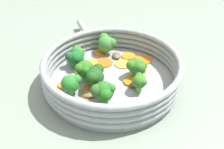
# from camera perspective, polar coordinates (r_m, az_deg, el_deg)

# --- Properties ---
(ground_plane) EXTENTS (4.00, 4.00, 0.00)m
(ground_plane) POSITION_cam_1_polar(r_m,az_deg,el_deg) (0.67, 0.00, -2.13)
(ground_plane) COLOR gray
(skillet) EXTENTS (0.33, 0.33, 0.02)m
(skillet) POSITION_cam_1_polar(r_m,az_deg,el_deg) (0.67, 0.00, -1.59)
(skillet) COLOR #939699
(skillet) RESTS_ON ground_plane
(skillet_rim_wall) EXTENTS (0.34, 0.34, 0.06)m
(skillet_rim_wall) POSITION_cam_1_polar(r_m,az_deg,el_deg) (0.64, 0.00, 1.21)
(skillet_rim_wall) COLOR #909999
(skillet_rim_wall) RESTS_ON skillet
(skillet_handle) EXTENTS (0.13, 0.14, 0.02)m
(skillet_handle) POSITION_cam_1_polar(r_m,az_deg,el_deg) (0.86, -5.68, 9.08)
(skillet_handle) COLOR #999B9E
(skillet_handle) RESTS_ON skillet
(skillet_rivet_left) EXTENTS (0.01, 0.01, 0.01)m
(skillet_rivet_left) POSITION_cam_1_polar(r_m,az_deg,el_deg) (0.79, -1.55, 6.10)
(skillet_rivet_left) COLOR #8F919A
(skillet_rivet_left) RESTS_ON skillet
(skillet_rivet_right) EXTENTS (0.01, 0.01, 0.01)m
(skillet_rivet_right) POSITION_cam_1_polar(r_m,az_deg,el_deg) (0.77, -6.12, 5.25)
(skillet_rivet_right) COLOR gray
(skillet_rivet_right) RESTS_ON skillet
(carrot_slice_0) EXTENTS (0.05, 0.05, 0.00)m
(carrot_slice_0) POSITION_cam_1_polar(r_m,az_deg,el_deg) (0.71, 2.35, 2.29)
(carrot_slice_0) COLOR orange
(carrot_slice_0) RESTS_ON skillet
(carrot_slice_1) EXTENTS (0.03, 0.03, 0.01)m
(carrot_slice_1) POSITION_cam_1_polar(r_m,az_deg,el_deg) (0.65, -10.14, -2.28)
(carrot_slice_1) COLOR orange
(carrot_slice_1) RESTS_ON skillet
(carrot_slice_2) EXTENTS (0.06, 0.06, 0.01)m
(carrot_slice_2) POSITION_cam_1_polar(r_m,az_deg,el_deg) (0.65, 4.21, -1.49)
(carrot_slice_2) COLOR orange
(carrot_slice_2) RESTS_ON skillet
(carrot_slice_3) EXTENTS (0.05, 0.05, 0.00)m
(carrot_slice_3) POSITION_cam_1_polar(r_m,az_deg,el_deg) (0.76, -2.56, 4.72)
(carrot_slice_3) COLOR orange
(carrot_slice_3) RESTS_ON skillet
(carrot_slice_4) EXTENTS (0.07, 0.07, 0.00)m
(carrot_slice_4) POSITION_cam_1_polar(r_m,az_deg,el_deg) (0.72, -1.71, 2.61)
(carrot_slice_4) COLOR orange
(carrot_slice_4) RESTS_ON skillet
(carrot_slice_5) EXTENTS (0.05, 0.05, 0.00)m
(carrot_slice_5) POSITION_cam_1_polar(r_m,az_deg,el_deg) (0.69, -6.65, 0.84)
(carrot_slice_5) COLOR orange
(carrot_slice_5) RESTS_ON skillet
(carrot_slice_6) EXTENTS (0.05, 0.05, 0.01)m
(carrot_slice_6) POSITION_cam_1_polar(r_m,az_deg,el_deg) (0.62, -5.17, -4.00)
(carrot_slice_6) COLOR orange
(carrot_slice_6) RESTS_ON skillet
(carrot_slice_7) EXTENTS (0.05, 0.05, 0.00)m
(carrot_slice_7) POSITION_cam_1_polar(r_m,az_deg,el_deg) (0.75, 3.50, 4.07)
(carrot_slice_7) COLOR orange
(carrot_slice_7) RESTS_ON skillet
(carrot_slice_8) EXTENTS (0.04, 0.04, 0.00)m
(carrot_slice_8) POSITION_cam_1_polar(r_m,az_deg,el_deg) (0.58, -5.24, -6.91)
(carrot_slice_8) COLOR orange
(carrot_slice_8) RESTS_ON skillet
(carrot_slice_9) EXTENTS (0.06, 0.06, 0.00)m
(carrot_slice_9) POSITION_cam_1_polar(r_m,az_deg,el_deg) (0.70, 5.93, 1.23)
(carrot_slice_9) COLOR #EF9C3C
(carrot_slice_9) RESTS_ON skillet
(carrot_slice_10) EXTENTS (0.05, 0.05, 0.00)m
(carrot_slice_10) POSITION_cam_1_polar(r_m,az_deg,el_deg) (0.74, 6.83, 3.21)
(carrot_slice_10) COLOR orange
(carrot_slice_10) RESTS_ON skillet
(carrot_slice_11) EXTENTS (0.04, 0.04, 0.00)m
(carrot_slice_11) POSITION_cam_1_polar(r_m,az_deg,el_deg) (0.63, -4.96, -3.07)
(carrot_slice_11) COLOR orange
(carrot_slice_11) RESTS_ON skillet
(carrot_slice_12) EXTENTS (0.04, 0.04, 0.00)m
(carrot_slice_12) POSITION_cam_1_polar(r_m,az_deg,el_deg) (0.72, -4.33, 2.68)
(carrot_slice_12) COLOR orange
(carrot_slice_12) RESTS_ON skillet
(broccoli_floret_0) EXTENTS (0.04, 0.04, 0.05)m
(broccoli_floret_0) POSITION_cam_1_polar(r_m,az_deg,el_deg) (0.61, 6.02, -1.48)
(broccoli_floret_0) COLOR #71A25C
(broccoli_floret_0) RESTS_ON skillet
(broccoli_floret_1) EXTENTS (0.05, 0.05, 0.05)m
(broccoli_floret_1) POSITION_cam_1_polar(r_m,az_deg,el_deg) (0.70, -8.00, 3.59)
(broccoli_floret_1) COLOR #80B46B
(broccoli_floret_1) RESTS_ON skillet
(broccoli_floret_2) EXTENTS (0.05, 0.04, 0.05)m
(broccoli_floret_2) POSITION_cam_1_polar(r_m,az_deg,el_deg) (0.66, 5.49, 1.66)
(broccoli_floret_2) COLOR #7EAF63
(broccoli_floret_2) RESTS_ON skillet
(broccoli_floret_3) EXTENTS (0.04, 0.05, 0.05)m
(broccoli_floret_3) POSITION_cam_1_polar(r_m,az_deg,el_deg) (0.64, -6.00, 1.13)
(broccoli_floret_3) COLOR #86A965
(broccoli_floret_3) RESTS_ON skillet
(broccoli_floret_4) EXTENTS (0.04, 0.05, 0.06)m
(broccoli_floret_4) POSITION_cam_1_polar(r_m,az_deg,el_deg) (0.61, -3.90, -0.37)
(broccoli_floret_4) COLOR #749360
(broccoli_floret_4) RESTS_ON skillet
(broccoli_floret_5) EXTENTS (0.06, 0.05, 0.06)m
(broccoli_floret_5) POSITION_cam_1_polar(r_m,az_deg,el_deg) (0.75, -1.27, 6.88)
(broccoli_floret_5) COLOR #82AA5D
(broccoli_floret_5) RESTS_ON skillet
(broccoli_floret_6) EXTENTS (0.04, 0.04, 0.04)m
(broccoli_floret_6) POSITION_cam_1_polar(r_m,az_deg,el_deg) (0.72, -7.53, 4.65)
(broccoli_floret_6) COLOR #688752
(broccoli_floret_6) RESTS_ON skillet
(broccoli_floret_7) EXTENTS (0.05, 0.04, 0.05)m
(broccoli_floret_7) POSITION_cam_1_polar(r_m,az_deg,el_deg) (0.61, -8.95, -1.86)
(broccoli_floret_7) COLOR #88B55E
(broccoli_floret_7) RESTS_ON skillet
(broccoli_floret_8) EXTENTS (0.05, 0.05, 0.05)m
(broccoli_floret_8) POSITION_cam_1_polar(r_m,az_deg,el_deg) (0.57, -1.90, -3.75)
(broccoli_floret_8) COLOR #698F4D
(broccoli_floret_8) RESTS_ON skillet
(broccoli_floret_9) EXTENTS (0.03, 0.03, 0.04)m
(broccoli_floret_9) POSITION_cam_1_polar(r_m,az_deg,el_deg) (0.65, -3.08, 1.09)
(broccoli_floret_9) COLOR olive
(broccoli_floret_9) RESTS_ON skillet
(mushroom_piece_0) EXTENTS (0.04, 0.03, 0.01)m
(mushroom_piece_0) POSITION_cam_1_polar(r_m,az_deg,el_deg) (0.61, -5.02, -4.19)
(mushroom_piece_0) COLOR olive
(mushroom_piece_0) RESTS_ON skillet
(mushroom_piece_1) EXTENTS (0.04, 0.04, 0.01)m
(mushroom_piece_1) POSITION_cam_1_polar(r_m,az_deg,el_deg) (0.74, 1.00, 4.14)
(mushroom_piece_1) COLOR brown
(mushroom_piece_1) RESTS_ON skillet
(mushroom_piece_2) EXTENTS (0.03, 0.03, 0.01)m
(mushroom_piece_2) POSITION_cam_1_polar(r_m,az_deg,el_deg) (0.64, 4.80, -2.19)
(mushroom_piece_2) COLOR brown
(mushroom_piece_2) RESTS_ON skillet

